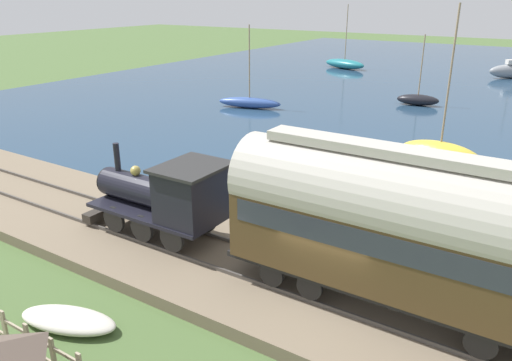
% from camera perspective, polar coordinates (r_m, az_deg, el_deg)
% --- Properties ---
extents(ground_plane, '(200.00, 200.00, 0.00)m').
position_cam_1_polar(ground_plane, '(14.72, 8.34, -14.44)').
color(ground_plane, '#476033').
extents(rail_embankment, '(5.83, 56.00, 0.53)m').
position_cam_1_polar(rail_embankment, '(14.86, 8.93, -13.13)').
color(rail_embankment, '#756651').
rests_on(rail_embankment, ground).
extents(steam_locomotive, '(2.31, 5.44, 2.94)m').
position_cam_1_polar(steam_locomotive, '(17.02, -9.92, -1.59)').
color(steam_locomotive, black).
rests_on(steam_locomotive, rail_embankment).
extents(passenger_coach, '(2.35, 9.68, 4.41)m').
position_cam_1_polar(passenger_coach, '(13.03, 16.83, -5.09)').
color(passenger_coach, black).
rests_on(passenger_coach, rail_embankment).
extents(sailboat_teal, '(3.31, 5.87, 7.23)m').
position_cam_1_polar(sailboat_teal, '(61.58, 10.09, 13.01)').
color(sailboat_teal, '#1E707A').
rests_on(sailboat_teal, harbor_water).
extents(sailboat_yellow, '(1.98, 4.31, 8.00)m').
position_cam_1_polar(sailboat_yellow, '(26.76, 20.23, 2.74)').
color(sailboat_yellow, gold).
rests_on(sailboat_yellow, harbor_water).
extents(sailboat_gray, '(3.63, 4.66, 6.40)m').
position_cam_1_polar(sailboat_gray, '(59.79, 27.23, 11.11)').
color(sailboat_gray, gray).
rests_on(sailboat_gray, harbor_water).
extents(sailboat_black, '(1.67, 3.39, 5.46)m').
position_cam_1_polar(sailboat_black, '(42.25, 18.01, 8.81)').
color(sailboat_black, black).
rests_on(sailboat_black, harbor_water).
extents(sailboat_blue, '(2.41, 5.10, 6.23)m').
position_cam_1_polar(sailboat_blue, '(39.26, -0.74, 8.94)').
color(sailboat_blue, '#335199').
rests_on(sailboat_blue, harbor_water).
extents(beached_dinghy, '(1.88, 3.00, 0.44)m').
position_cam_1_polar(beached_dinghy, '(14.71, -20.67, -14.70)').
color(beached_dinghy, beige).
rests_on(beached_dinghy, ground).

